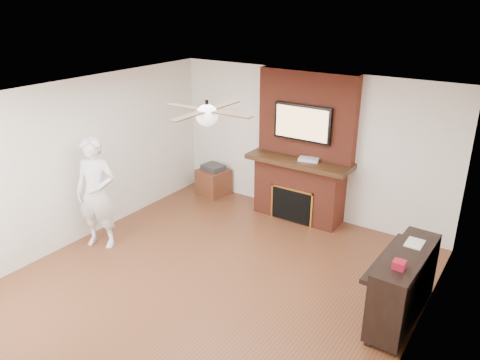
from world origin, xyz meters
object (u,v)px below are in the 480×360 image
Objects in this scene: piano at (403,285)px; fireplace at (302,162)px; side_table at (214,181)px; person at (96,193)px.

fireplace is at bearing 142.71° from piano.
piano reaches higher than side_table.
side_table is at bearing 158.28° from piano.
person reaches higher than piano.
piano is at bearing -14.27° from side_table.
side_table is at bearing 62.47° from person.
person is 2.63m from side_table.
person is (-2.07, -2.62, -0.13)m from fireplace.
fireplace is 3.34m from person.
piano is at bearing -11.94° from person.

